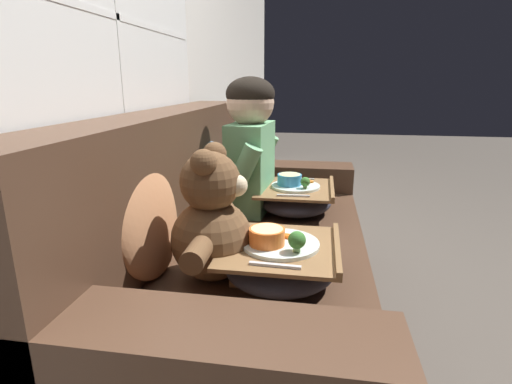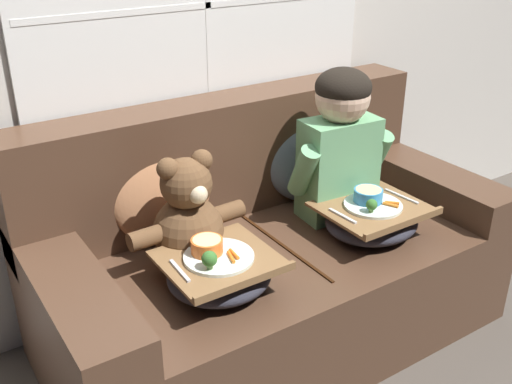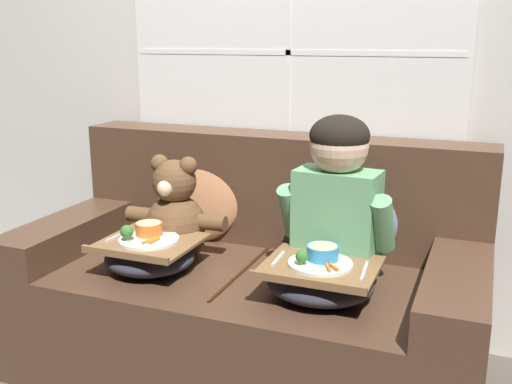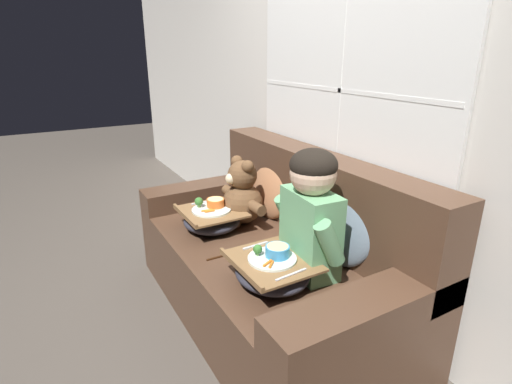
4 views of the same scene
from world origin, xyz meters
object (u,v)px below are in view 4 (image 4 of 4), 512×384
child_figure (311,207)px  teddy_bear (242,196)px  couch (274,261)px  lap_tray_child (272,270)px  lap_tray_teddy (212,218)px  throw_pillow_behind_teddy (272,186)px  throw_pillow_behind_child (345,225)px

child_figure → teddy_bear: (-0.70, -0.00, -0.17)m
couch → lap_tray_child: couch is taller
lap_tray_teddy → throw_pillow_behind_teddy: bearing=89.8°
child_figure → lap_tray_teddy: (-0.70, -0.22, -0.28)m
child_figure → lap_tray_child: child_figure is taller
throw_pillow_behind_child → teddy_bear: (-0.70, -0.23, -0.02)m
throw_pillow_behind_teddy → child_figure: (0.70, -0.22, 0.14)m
teddy_bear → lap_tray_child: teddy_bear is taller
lap_tray_teddy → teddy_bear: bearing=89.5°
throw_pillow_behind_teddy → child_figure: bearing=-17.7°
child_figure → teddy_bear: 0.72m
child_figure → throw_pillow_behind_child: bearing=90.0°
throw_pillow_behind_child → lap_tray_child: 0.46m
couch → child_figure: 0.59m
throw_pillow_behind_teddy → lap_tray_child: size_ratio=1.10×
throw_pillow_behind_teddy → child_figure: child_figure is taller
couch → lap_tray_teddy: 0.47m
couch → lap_tray_teddy: size_ratio=4.91×
throw_pillow_behind_child → lap_tray_teddy: size_ratio=1.20×
throw_pillow_behind_child → child_figure: 0.26m
throw_pillow_behind_teddy → lap_tray_child: bearing=-32.1°
couch → lap_tray_child: size_ratio=4.57×
throw_pillow_behind_teddy → throw_pillow_behind_child: bearing=0.0°
teddy_bear → couch: bearing=4.1°
throw_pillow_behind_child → teddy_bear: size_ratio=0.97×
couch → throw_pillow_behind_child: 0.52m
throw_pillow_behind_child → child_figure: size_ratio=0.71×
couch → throw_pillow_behind_child: bearing=30.0°
child_figure → teddy_bear: bearing=-179.6°
couch → teddy_bear: 0.47m
throw_pillow_behind_child → lap_tray_teddy: bearing=-148.0°
throw_pillow_behind_child → throw_pillow_behind_teddy: size_ratio=1.01×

